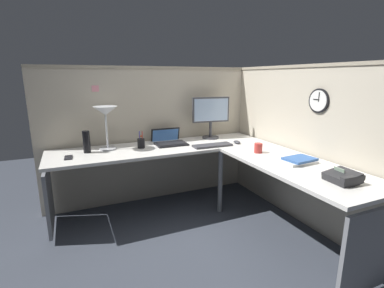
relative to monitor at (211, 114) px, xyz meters
name	(u,v)px	position (x,y,z in m)	size (l,w,h in m)	color
ground_plane	(214,221)	(-0.28, -0.64, -1.02)	(6.80, 6.80, 0.00)	#383D47
cubicle_wall_back	(154,134)	(-0.65, 0.23, -0.23)	(2.57, 0.12, 1.58)	#B7AD99
cubicle_wall_right	(303,145)	(0.59, -0.90, -0.23)	(0.12, 2.37, 1.58)	#B7AD99
desk	(204,166)	(-0.43, -0.69, -0.39)	(2.35, 2.15, 0.73)	silver
monitor	(211,114)	(0.00, 0.00, 0.00)	(0.46, 0.20, 0.50)	#38383D
laptop	(169,141)	(-0.55, -0.03, -0.27)	(0.35, 0.39, 0.22)	black
keyboard	(212,145)	(-0.17, -0.38, -0.28)	(0.43, 0.14, 0.02)	#38383D
computer_mouse	(237,142)	(0.14, -0.37, -0.28)	(0.06, 0.10, 0.03)	#38383D
desk_lamp_dome	(105,114)	(-1.22, -0.05, 0.07)	(0.24, 0.24, 0.44)	#B7BABF
pen_cup	(141,143)	(-0.89, -0.13, -0.24)	(0.08, 0.08, 0.18)	black
cell_phone	(68,157)	(-1.60, -0.24, -0.29)	(0.07, 0.14, 0.01)	black
thermos_flask	(87,142)	(-1.43, -0.10, -0.18)	(0.07, 0.07, 0.22)	black
office_phone	(343,177)	(0.18, -1.70, -0.26)	(0.20, 0.22, 0.11)	#232326
book_stack	(298,160)	(0.24, -1.20, -0.27)	(0.30, 0.23, 0.04)	silver
coffee_mug	(258,148)	(0.12, -0.79, -0.25)	(0.08, 0.08, 0.10)	#B2332D
wall_clock	(319,101)	(0.53, -1.10, 0.23)	(0.04, 0.22, 0.22)	black
pinned_note_leftmost	(95,89)	(-1.28, 0.18, 0.32)	(0.07, 0.00, 0.06)	pink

